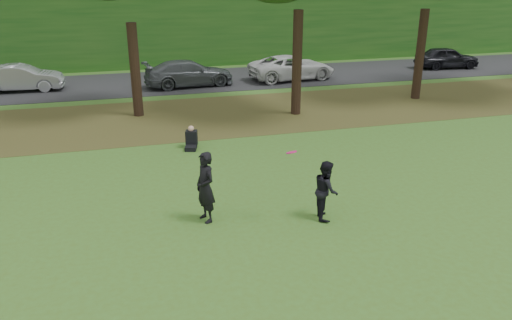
{
  "coord_description": "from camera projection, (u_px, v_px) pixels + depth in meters",
  "views": [
    {
      "loc": [
        -3.69,
        -8.72,
        6.13
      ],
      "look_at": [
        -0.29,
        3.61,
        1.3
      ],
      "focal_mm": 35.0,
      "sensor_mm": 36.0,
      "label": 1
    }
  ],
  "objects": [
    {
      "name": "leaf_litter",
      "position": [
        207.0,
        116.0,
        22.67
      ],
      "size": [
        60.0,
        7.0,
        0.01
      ],
      "primitive_type": "cube",
      "color": "#51391D",
      "rests_on": "ground"
    },
    {
      "name": "parked_cars",
      "position": [
        208.0,
        71.0,
        29.14
      ],
      "size": [
        39.91,
        3.57,
        1.46
      ],
      "color": "black",
      "rests_on": "street"
    },
    {
      "name": "frisbee",
      "position": [
        291.0,
        152.0,
        12.45
      ],
      "size": [
        0.38,
        0.37,
        0.13
      ],
      "color": "#E0126F",
      "rests_on": "ground"
    },
    {
      "name": "player_right",
      "position": [
        326.0,
        190.0,
        13.03
      ],
      "size": [
        0.77,
        0.9,
        1.59
      ],
      "primitive_type": "imported",
      "rotation": [
        0.0,
        0.0,
        1.33
      ],
      "color": "black",
      "rests_on": "ground"
    },
    {
      "name": "far_hedge",
      "position": [
        170.0,
        28.0,
        34.42
      ],
      "size": [
        70.0,
        3.0,
        5.0
      ],
      "primitive_type": "cube",
      "color": "#1A4C15",
      "rests_on": "ground"
    },
    {
      "name": "player_left",
      "position": [
        205.0,
        187.0,
        12.81
      ],
      "size": [
        0.65,
        0.8,
        1.89
      ],
      "primitive_type": "imported",
      "rotation": [
        0.0,
        0.0,
        -1.25
      ],
      "color": "black",
      "rests_on": "ground"
    },
    {
      "name": "ground",
      "position": [
        312.0,
        270.0,
        10.95
      ],
      "size": [
        120.0,
        120.0,
        0.0
      ],
      "primitive_type": "plane",
      "color": "#3B591B",
      "rests_on": "ground"
    },
    {
      "name": "seated_person",
      "position": [
        191.0,
        140.0,
        18.45
      ],
      "size": [
        0.59,
        0.81,
        0.83
      ],
      "rotation": [
        0.0,
        0.0,
        -0.27
      ],
      "color": "black",
      "rests_on": "ground"
    },
    {
      "name": "street",
      "position": [
        184.0,
        81.0,
        29.88
      ],
      "size": [
        70.0,
        7.0,
        0.02
      ],
      "primitive_type": "cube",
      "color": "black",
      "rests_on": "ground"
    }
  ]
}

